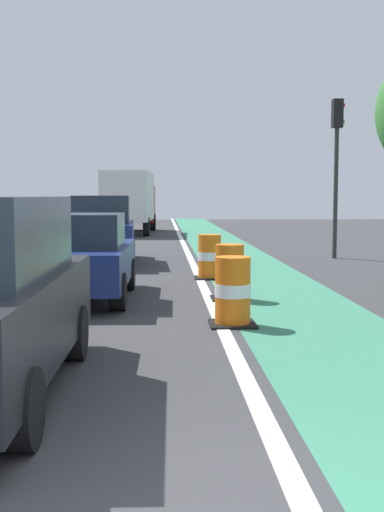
% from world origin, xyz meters
% --- Properties ---
extents(bike_lane_strip, '(2.50, 80.00, 0.01)m').
position_xyz_m(bike_lane_strip, '(2.40, 12.00, 0.00)').
color(bike_lane_strip, '#387F60').
rests_on(bike_lane_strip, ground).
extents(lane_divider_stripe, '(0.20, 80.00, 0.01)m').
position_xyz_m(lane_divider_stripe, '(0.90, 12.00, 0.01)').
color(lane_divider_stripe, silver).
rests_on(lane_divider_stripe, ground).
extents(parked_sedan_second, '(1.98, 4.14, 1.70)m').
position_xyz_m(parked_sedan_second, '(-1.61, 8.88, 0.83)').
color(parked_sedan_second, navy).
rests_on(parked_sedan_second, ground).
extents(parked_suv_third, '(2.04, 4.66, 2.04)m').
position_xyz_m(parked_suv_third, '(-1.81, 15.73, 1.04)').
color(parked_suv_third, navy).
rests_on(parked_suv_third, ground).
extents(traffic_barrel_front, '(0.73, 0.73, 1.09)m').
position_xyz_m(traffic_barrel_front, '(1.08, 6.27, 0.53)').
color(traffic_barrel_front, orange).
rests_on(traffic_barrel_front, ground).
extents(traffic_barrel_mid, '(0.73, 0.73, 1.09)m').
position_xyz_m(traffic_barrel_mid, '(1.31, 8.79, 0.53)').
color(traffic_barrel_mid, orange).
rests_on(traffic_barrel_mid, ground).
extents(traffic_barrel_back, '(0.73, 0.73, 1.09)m').
position_xyz_m(traffic_barrel_back, '(1.15, 11.94, 0.53)').
color(traffic_barrel_back, orange).
rests_on(traffic_barrel_back, ground).
extents(delivery_truck_down_block, '(2.68, 7.71, 3.23)m').
position_xyz_m(delivery_truck_down_block, '(-1.69, 30.78, 1.85)').
color(delivery_truck_down_block, silver).
rests_on(delivery_truck_down_block, ground).
extents(traffic_light_corner, '(0.41, 0.32, 5.10)m').
position_xyz_m(traffic_light_corner, '(5.61, 16.87, 3.50)').
color(traffic_light_corner, '#2D2D2D').
rests_on(traffic_light_corner, ground).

